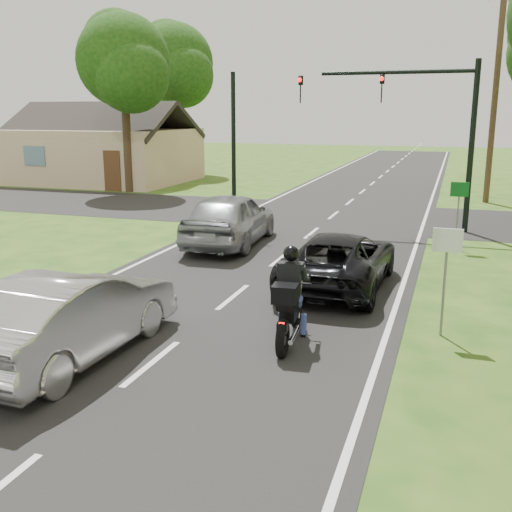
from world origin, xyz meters
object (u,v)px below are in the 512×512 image
Objects in this scene: silver_suv at (230,218)px; sign_green at (459,199)px; sign_white at (446,256)px; silver_sedan at (72,315)px; motorcycle_rider at (290,305)px; utility_pole_far at (495,93)px; dark_suv at (340,260)px; traffic_signal at (419,115)px.

sign_green is (6.99, 1.67, 0.72)m from silver_suv.
sign_green is at bearing -169.78° from silver_suv.
silver_suv is 2.39× the size of sign_white.
sign_green reaches higher than silver_sedan.
motorcycle_rider is 8.64m from silver_suv.
utility_pole_far is 11.63m from sign_green.
silver_suv is (-4.08, 7.61, 0.14)m from motorcycle_rider.
motorcycle_rider is at bearing 88.43° from dark_suv.
silver_sedan reaches higher than dark_suv.
motorcycle_rider is at bearing -101.69° from utility_pole_far.
sign_green is (2.71, 5.31, 0.91)m from dark_suv.
dark_suv is at bearing 82.00° from motorcycle_rider.
utility_pole_far reaches higher than traffic_signal.
silver_suv is (-0.66, 9.49, 0.09)m from silver_sedan.
motorcycle_rider is 9.76m from sign_green.
motorcycle_rider is 3.91m from silver_sedan.
utility_pole_far is at bearing -102.62° from dark_suv.
traffic_signal is 11.39m from sign_white.
sign_white reaches higher than dark_suv.
utility_pole_far is (4.01, 16.33, 4.39)m from dark_suv.
sign_white is at bearing -91.43° from sign_green.
silver_suv is at bearing 112.96° from motorcycle_rider.
utility_pole_far reaches higher than dark_suv.
sign_green reaches higher than motorcycle_rider.
silver_sedan is 0.47× the size of utility_pole_far.
motorcycle_rider is 0.43× the size of silver_suv.
dark_suv is at bearing -117.04° from sign_green.
traffic_signal is 3.00× the size of sign_white.
utility_pole_far is 19.39m from sign_white.
dark_suv is 0.49× the size of utility_pole_far.
dark_suv is at bearing -97.85° from traffic_signal.
dark_suv is 2.31× the size of sign_green.
silver_sedan is 9.51m from silver_suv.
sign_white is at bearing -150.84° from silver_sedan.
silver_suv is 0.51× the size of utility_pole_far.
sign_white and sign_green have the same top height.
utility_pole_far reaches higher than silver_suv.
traffic_signal is at bearing -96.68° from dark_suv.
dark_suv is at bearing 136.34° from silver_suv.
silver_sedan is 23.84m from utility_pole_far.
utility_pole_far is (7.63, 22.18, 4.30)m from silver_sedan.
sign_white is (1.36, -11.02, -2.54)m from traffic_signal.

